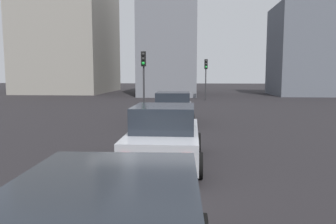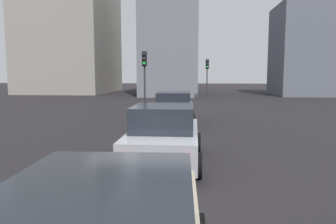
% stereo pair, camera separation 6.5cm
% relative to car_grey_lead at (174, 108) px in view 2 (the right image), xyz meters
% --- Properties ---
extents(ground_plane, '(160.00, 160.00, 0.20)m').
position_rel_car_grey_lead_xyz_m(ground_plane, '(-9.30, -0.17, -0.86)').
color(ground_plane, black).
extents(car_grey_lead, '(4.34, 2.18, 1.59)m').
position_rel_car_grey_lead_xyz_m(car_grey_lead, '(0.00, 0.00, 0.00)').
color(car_grey_lead, slate).
rests_on(car_grey_lead, ground_plane).
extents(car_silver_second, '(4.25, 2.07, 1.65)m').
position_rel_car_grey_lead_xyz_m(car_silver_second, '(-7.62, -0.22, 0.02)').
color(car_silver_second, '#A8AAB2').
rests_on(car_silver_second, ground_plane).
extents(traffic_light_near_left, '(0.32, 0.28, 3.86)m').
position_rel_car_grey_lead_xyz_m(traffic_light_near_left, '(3.42, 2.02, 2.02)').
color(traffic_light_near_left, '#2D2D30').
rests_on(traffic_light_near_left, ground_plane).
extents(traffic_light_near_right, '(0.33, 0.31, 3.87)m').
position_rel_car_grey_lead_xyz_m(traffic_light_near_right, '(14.61, -2.21, 2.03)').
color(traffic_light_near_right, '#2D2D30').
rests_on(traffic_light_near_right, ground_plane).
extents(building_facade_left, '(8.11, 7.31, 10.45)m').
position_rel_car_grey_lead_xyz_m(building_facade_left, '(23.54, -14.17, 4.46)').
color(building_facade_left, slate).
rests_on(building_facade_left, ground_plane).
extents(building_facade_center, '(13.74, 6.43, 14.35)m').
position_rel_car_grey_lead_xyz_m(building_facade_center, '(24.47, 1.83, 6.41)').
color(building_facade_center, slate).
rests_on(building_facade_center, ground_plane).
extents(building_facade_right, '(14.17, 10.66, 17.82)m').
position_rel_car_grey_lead_xyz_m(building_facade_right, '(27.85, 15.83, 8.15)').
color(building_facade_right, gray).
rests_on(building_facade_right, ground_plane).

